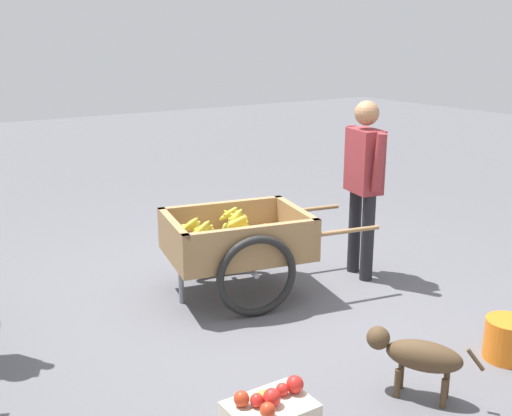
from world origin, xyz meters
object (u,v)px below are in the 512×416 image
Objects in this scene: fruit_cart at (236,244)px; vendor_person at (364,175)px; dog at (417,355)px; plastic_bucket at (507,339)px.

vendor_person is at bearing 168.44° from fruit_cart.
dog is 0.85m from plastic_bucket.
fruit_cart is at bearing -86.72° from dog.
vendor_person reaches higher than fruit_cart.
fruit_cart is 3.04× the size of dog.
fruit_cart is 1.15× the size of vendor_person.
plastic_bucket is (-0.84, 0.02, -0.13)m from dog.
vendor_person is 1.82m from plastic_bucket.
vendor_person is 5.20× the size of plastic_bucket.
fruit_cart reaches higher than dog.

